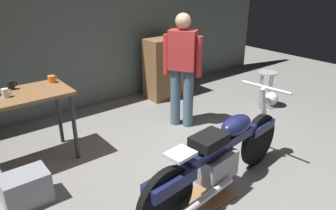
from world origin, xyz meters
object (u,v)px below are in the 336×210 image
motorcycle (221,154)px  shop_stool (267,80)px  mug_black_matte (11,85)px  person_standing (182,66)px  mug_white_ceramic (5,93)px  storage_bin (26,189)px  mug_orange_travel (52,79)px  wooden_dresser (167,68)px

motorcycle → shop_stool: 2.54m
motorcycle → mug_black_matte: mug_black_matte is taller
motorcycle → person_standing: bearing=57.2°
mug_white_ceramic → mug_black_matte: bearing=63.6°
mug_black_matte → storage_bin: bearing=-103.5°
storage_bin → mug_orange_travel: bearing=53.2°
wooden_dresser → mug_orange_travel: bearing=-165.2°
mug_black_matte → person_standing: bearing=-14.3°
shop_stool → storage_bin: shop_stool is taller
storage_bin → mug_white_ceramic: mug_white_ceramic is taller
motorcycle → person_standing: 1.71m
mug_orange_travel → mug_white_ceramic: bearing=-161.4°
wooden_dresser → mug_white_ceramic: (-2.86, -0.80, 0.40)m
shop_stool → mug_black_matte: bearing=166.0°
shop_stool → mug_white_ceramic: bearing=169.7°
person_standing → mug_black_matte: person_standing is taller
shop_stool → storage_bin: bearing=-179.5°
shop_stool → mug_black_matte: 3.86m
mug_white_ceramic → mug_black_matte: 0.26m
motorcycle → mug_orange_travel: size_ratio=18.10×
shop_stool → mug_orange_travel: size_ratio=5.31×
person_standing → wooden_dresser: size_ratio=1.52×
person_standing → shop_stool: size_ratio=2.61×
mug_white_ceramic → mug_orange_travel: bearing=18.6°
mug_white_ceramic → mug_black_matte: size_ratio=0.98×
wooden_dresser → shop_stool: bearing=-56.9°
person_standing → mug_black_matte: bearing=42.2°
person_standing → storage_bin: 2.54m
wooden_dresser → mug_black_matte: wooden_dresser is taller
storage_bin → mug_white_ceramic: 1.07m
mug_black_matte → mug_orange_travel: (0.46, -0.04, -0.01)m
motorcycle → storage_bin: bearing=140.8°
motorcycle → wooden_dresser: wooden_dresser is taller
motorcycle → person_standing: size_ratio=1.31×
person_standing → storage_bin: (-2.39, -0.41, -0.76)m
mug_orange_travel → wooden_dresser: bearing=14.8°
mug_white_ceramic → mug_orange_travel: 0.61m
wooden_dresser → mug_white_ceramic: size_ratio=10.30×
wooden_dresser → mug_white_ceramic: wooden_dresser is taller
mug_black_matte → mug_orange_travel: bearing=-4.9°
wooden_dresser → motorcycle: bearing=-116.9°
motorcycle → mug_black_matte: bearing=118.7°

